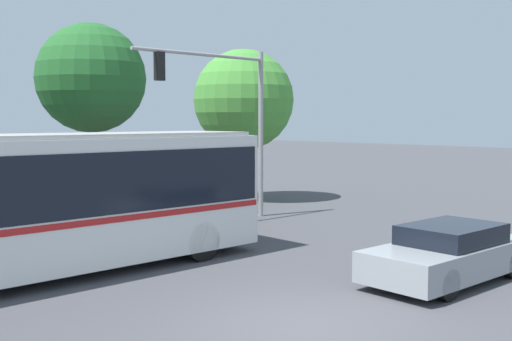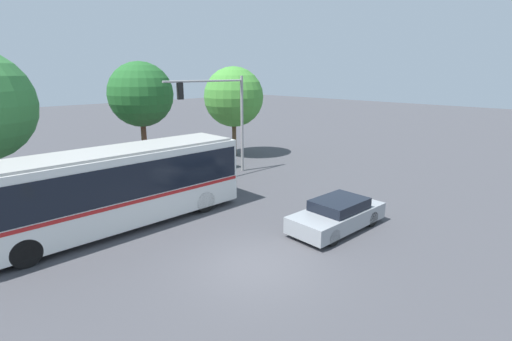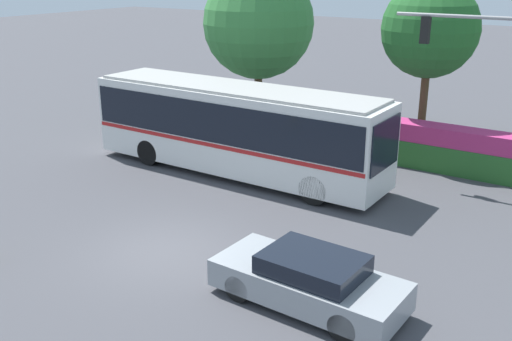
{
  "view_description": "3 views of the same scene",
  "coord_description": "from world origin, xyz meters",
  "views": [
    {
      "loc": [
        -7.94,
        -7.1,
        3.58
      ],
      "look_at": [
        3.85,
        5.31,
        2.18
      ],
      "focal_mm": 43.62,
      "sensor_mm": 36.0,
      "label": 1
    },
    {
      "loc": [
        -7.74,
        -8.04,
        6.25
      ],
      "look_at": [
        3.59,
        3.6,
        1.94
      ],
      "focal_mm": 26.02,
      "sensor_mm": 36.0,
      "label": 2
    },
    {
      "loc": [
        10.15,
        -10.78,
        7.4
      ],
      "look_at": [
        0.99,
        3.01,
        1.63
      ],
      "focal_mm": 41.79,
      "sensor_mm": 36.0,
      "label": 3
    }
  ],
  "objects": [
    {
      "name": "sedan_foreground",
      "position": [
        4.56,
        -0.19,
        0.61
      ],
      "size": [
        4.49,
        1.98,
        1.26
      ],
      "rotation": [
        0.0,
        0.0,
        3.11
      ],
      "color": "gray",
      "rests_on": "ground"
    },
    {
      "name": "flowering_hedge",
      "position": [
        4.76,
        10.89,
        0.83
      ],
      "size": [
        6.37,
        1.05,
        1.69
      ],
      "color": "#286028",
      "rests_on": "ground"
    },
    {
      "name": "street_tree_left",
      "position": [
        -5.17,
        12.47,
        4.82
      ],
      "size": [
        5.08,
        5.08,
        7.37
      ],
      "color": "brown",
      "rests_on": "ground"
    },
    {
      "name": "ground_plane",
      "position": [
        0.0,
        0.0,
        0.0
      ],
      "size": [
        140.0,
        140.0,
        0.0
      ],
      "primitive_type": "plane",
      "color": "#444449"
    },
    {
      "name": "city_bus",
      "position": [
        -2.09,
        6.31,
        1.86
      ],
      "size": [
        11.57,
        2.62,
        3.26
      ],
      "rotation": [
        0.0,
        0.0,
        -0.01
      ],
      "color": "silver",
      "rests_on": "ground"
    },
    {
      "name": "street_tree_centre",
      "position": [
        2.78,
        12.42,
        4.99
      ],
      "size": [
        3.76,
        3.76,
        6.89
      ],
      "color": "brown",
      "rests_on": "ground"
    }
  ]
}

